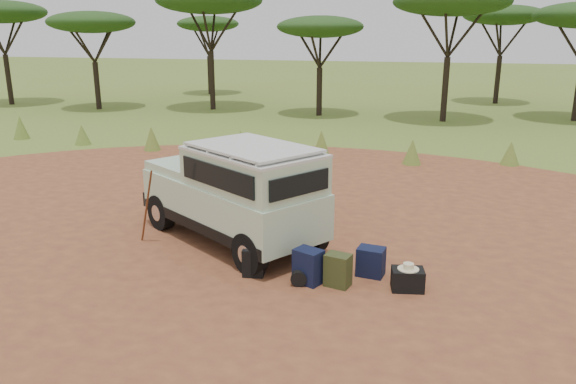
% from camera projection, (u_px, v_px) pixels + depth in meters
% --- Properties ---
extents(ground, '(140.00, 140.00, 0.00)m').
position_uv_depth(ground, '(231.00, 253.00, 10.71)').
color(ground, olive).
rests_on(ground, ground).
extents(dirt_clearing, '(23.00, 23.00, 0.01)m').
position_uv_depth(dirt_clearing, '(231.00, 253.00, 10.71)').
color(dirt_clearing, '#965731').
rests_on(dirt_clearing, ground).
extents(grass_fringe, '(36.60, 1.60, 0.90)m').
position_uv_depth(grass_fringe, '(324.00, 146.00, 18.64)').
color(grass_fringe, olive).
rests_on(grass_fringe, ground).
extents(acacia_treeline, '(46.70, 13.20, 6.26)m').
position_uv_depth(acacia_treeline, '(382.00, 14.00, 27.60)').
color(acacia_treeline, black).
rests_on(acacia_treeline, ground).
extents(safari_vehicle, '(4.40, 3.71, 2.06)m').
position_uv_depth(safari_vehicle, '(235.00, 195.00, 10.99)').
color(safari_vehicle, '#B5D2B4').
rests_on(safari_vehicle, ground).
extents(walking_staff, '(0.49, 0.26, 1.54)m').
position_uv_depth(walking_staff, '(147.00, 207.00, 10.97)').
color(walking_staff, brown).
rests_on(walking_staff, ground).
extents(backpack_black, '(0.40, 0.32, 0.50)m').
position_uv_depth(backpack_black, '(253.00, 262.00, 9.65)').
color(backpack_black, black).
rests_on(backpack_black, ground).
extents(backpack_navy, '(0.55, 0.48, 0.60)m').
position_uv_depth(backpack_navy, '(308.00, 266.00, 9.36)').
color(backpack_navy, '#101834').
rests_on(backpack_navy, ground).
extents(backpack_olive, '(0.46, 0.38, 0.56)m').
position_uv_depth(backpack_olive, '(338.00, 270.00, 9.24)').
color(backpack_olive, '#3C451F').
rests_on(backpack_olive, ground).
extents(duffel_navy, '(0.50, 0.40, 0.51)m').
position_uv_depth(duffel_navy, '(371.00, 262.00, 9.65)').
color(duffel_navy, '#101834').
rests_on(duffel_navy, ground).
extents(hard_case, '(0.57, 0.45, 0.37)m').
position_uv_depth(hard_case, '(408.00, 280.00, 9.13)').
color(hard_case, black).
rests_on(hard_case, ground).
extents(stuff_sack, '(0.31, 0.31, 0.27)m').
position_uv_depth(stuff_sack, '(299.00, 277.00, 9.35)').
color(stuff_sack, black).
rests_on(stuff_sack, ground).
extents(safari_hat, '(0.35, 0.35, 0.10)m').
position_uv_depth(safari_hat, '(408.00, 267.00, 9.07)').
color(safari_hat, beige).
rests_on(safari_hat, hard_case).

